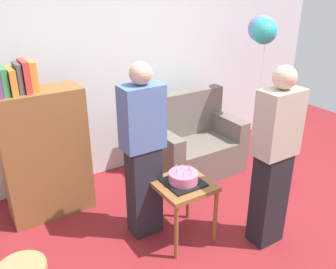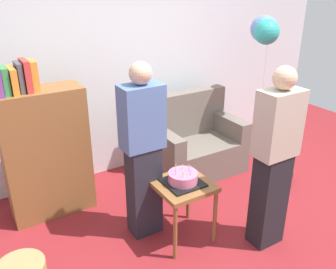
{
  "view_description": "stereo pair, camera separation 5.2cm",
  "coord_description": "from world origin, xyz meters",
  "views": [
    {
      "loc": [
        -1.81,
        -1.79,
        2.24
      ],
      "look_at": [
        -0.23,
        0.7,
        0.95
      ],
      "focal_mm": 38.7,
      "sensor_mm": 36.0,
      "label": 1
    },
    {
      "loc": [
        -1.77,
        -1.82,
        2.24
      ],
      "look_at": [
        -0.23,
        0.7,
        0.95
      ],
      "focal_mm": 38.7,
      "sensor_mm": 36.0,
      "label": 2
    }
  ],
  "objects": [
    {
      "name": "person_holding_cake",
      "position": [
        0.39,
        0.01,
        0.83
      ],
      "size": [
        0.36,
        0.22,
        1.63
      ],
      "rotation": [
        0.0,
        0.0,
        2.69
      ],
      "color": "black",
      "rests_on": "ground_plane"
    },
    {
      "name": "side_table",
      "position": [
        -0.23,
        0.45,
        0.49
      ],
      "size": [
        0.48,
        0.48,
        0.58
      ],
      "color": "brown",
      "rests_on": "ground_plane"
    },
    {
      "name": "person_blowing_candles",
      "position": [
        -0.48,
        0.72,
        0.83
      ],
      "size": [
        0.36,
        0.22,
        1.63
      ],
      "rotation": [
        0.0,
        0.0,
        -0.22
      ],
      "color": "#23232D",
      "rests_on": "ground_plane"
    },
    {
      "name": "balloon_bunch",
      "position": [
        1.48,
        1.31,
        1.67
      ],
      "size": [
        0.43,
        0.41,
        1.84
      ],
      "color": "silver",
      "rests_on": "ground_plane"
    },
    {
      "name": "bookshelf",
      "position": [
        -1.14,
        1.51,
        0.69
      ],
      "size": [
        0.8,
        0.36,
        1.61
      ],
      "color": "brown",
      "rests_on": "ground_plane"
    },
    {
      "name": "birthday_cake",
      "position": [
        -0.23,
        0.45,
        0.63
      ],
      "size": [
        0.32,
        0.32,
        0.17
      ],
      "color": "black",
      "rests_on": "side_table"
    },
    {
      "name": "wall_back",
      "position": [
        0.0,
        2.05,
        1.35
      ],
      "size": [
        6.0,
        0.1,
        2.7
      ],
      "primitive_type": "cube",
      "color": "silver",
      "rests_on": "ground_plane"
    },
    {
      "name": "couch",
      "position": [
        0.62,
        1.46,
        0.34
      ],
      "size": [
        1.1,
        0.7,
        0.96
      ],
      "color": "#6B6056",
      "rests_on": "ground_plane"
    },
    {
      "name": "handbag",
      "position": [
        1.31,
        0.61,
        0.1
      ],
      "size": [
        0.28,
        0.14,
        0.2
      ],
      "primitive_type": "ellipsoid",
      "color": "#473328",
      "rests_on": "ground_plane"
    },
    {
      "name": "ground_plane",
      "position": [
        0.0,
        0.0,
        0.0
      ],
      "size": [
        8.0,
        8.0,
        0.0
      ],
      "primitive_type": "plane",
      "color": "maroon"
    }
  ]
}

